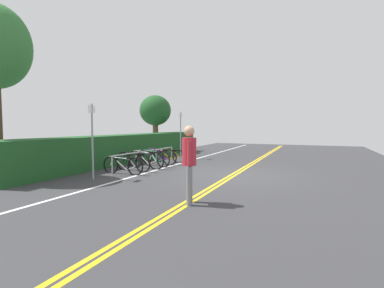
{
  "coord_description": "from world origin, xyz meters",
  "views": [
    {
      "loc": [
        -9.98,
        -2.65,
        1.78
      ],
      "look_at": [
        -0.14,
        1.59,
        1.08
      ],
      "focal_mm": 26.62,
      "sensor_mm": 36.0,
      "label": 1
    }
  ],
  "objects_px": {
    "bicycle_2": "(145,160)",
    "bicycle_4": "(159,157)",
    "bike_rack": "(147,155)",
    "pedestrian": "(189,159)",
    "bicycle_1": "(133,162)",
    "sign_post_far": "(181,131)",
    "bicycle_5": "(168,156)",
    "tree_mid": "(155,111)",
    "bicycle_3": "(154,158)",
    "bicycle_0": "(123,165)",
    "sign_post_near": "(92,135)"
  },
  "relations": [
    {
      "from": "sign_post_near",
      "to": "tree_mid",
      "type": "bearing_deg",
      "value": 18.22
    },
    {
      "from": "bicycle_2",
      "to": "bicycle_3",
      "type": "xyz_separation_m",
      "value": [
        0.71,
        0.01,
        -0.01
      ]
    },
    {
      "from": "bike_rack",
      "to": "sign_post_near",
      "type": "relative_size",
      "value": 1.85
    },
    {
      "from": "bike_rack",
      "to": "tree_mid",
      "type": "xyz_separation_m",
      "value": [
        5.99,
        3.13,
        2.17
      ]
    },
    {
      "from": "pedestrian",
      "to": "bicycle_3",
      "type": "bearing_deg",
      "value": 38.34
    },
    {
      "from": "bicycle_2",
      "to": "bicycle_4",
      "type": "relative_size",
      "value": 0.99
    },
    {
      "from": "bicycle_0",
      "to": "bicycle_5",
      "type": "distance_m",
      "value": 3.62
    },
    {
      "from": "bike_rack",
      "to": "tree_mid",
      "type": "height_order",
      "value": "tree_mid"
    },
    {
      "from": "bicycle_2",
      "to": "sign_post_near",
      "type": "xyz_separation_m",
      "value": [
        -2.74,
        0.27,
        1.12
      ]
    },
    {
      "from": "bike_rack",
      "to": "sign_post_far",
      "type": "height_order",
      "value": "sign_post_far"
    },
    {
      "from": "bicycle_0",
      "to": "tree_mid",
      "type": "distance_m",
      "value": 8.78
    },
    {
      "from": "bicycle_2",
      "to": "tree_mid",
      "type": "height_order",
      "value": "tree_mid"
    },
    {
      "from": "bicycle_2",
      "to": "bicycle_4",
      "type": "height_order",
      "value": "bicycle_2"
    },
    {
      "from": "bicycle_3",
      "to": "tree_mid",
      "type": "distance_m",
      "value": 6.87
    },
    {
      "from": "bicycle_2",
      "to": "sign_post_far",
      "type": "relative_size",
      "value": 0.71
    },
    {
      "from": "sign_post_near",
      "to": "bike_rack",
      "type": "bearing_deg",
      "value": -2.94
    },
    {
      "from": "pedestrian",
      "to": "bicycle_1",
      "type": "bearing_deg",
      "value": 49.08
    },
    {
      "from": "bicycle_3",
      "to": "bicycle_1",
      "type": "bearing_deg",
      "value": 176.22
    },
    {
      "from": "bicycle_2",
      "to": "bicycle_3",
      "type": "distance_m",
      "value": 0.71
    },
    {
      "from": "bicycle_1",
      "to": "bicycle_5",
      "type": "bearing_deg",
      "value": -0.91
    },
    {
      "from": "bicycle_5",
      "to": "bicycle_4",
      "type": "bearing_deg",
      "value": 175.7
    },
    {
      "from": "bike_rack",
      "to": "sign_post_far",
      "type": "relative_size",
      "value": 1.83
    },
    {
      "from": "bicycle_4",
      "to": "pedestrian",
      "type": "xyz_separation_m",
      "value": [
        -5.47,
        -3.94,
        0.68
      ]
    },
    {
      "from": "bicycle_0",
      "to": "bicycle_1",
      "type": "bearing_deg",
      "value": 7.68
    },
    {
      "from": "bicycle_3",
      "to": "sign_post_far",
      "type": "distance_m",
      "value": 3.13
    },
    {
      "from": "bicycle_1",
      "to": "bicycle_5",
      "type": "height_order",
      "value": "bicycle_1"
    },
    {
      "from": "bicycle_4",
      "to": "sign_post_far",
      "type": "bearing_deg",
      "value": 0.07
    },
    {
      "from": "bike_rack",
      "to": "bicycle_4",
      "type": "bearing_deg",
      "value": 0.43
    },
    {
      "from": "bicycle_0",
      "to": "tree_mid",
      "type": "bearing_deg",
      "value": 22.55
    },
    {
      "from": "tree_mid",
      "to": "bicycle_1",
      "type": "bearing_deg",
      "value": -155.95
    },
    {
      "from": "bicycle_5",
      "to": "bicycle_0",
      "type": "bearing_deg",
      "value": -179.06
    },
    {
      "from": "bicycle_0",
      "to": "tree_mid",
      "type": "height_order",
      "value": "tree_mid"
    },
    {
      "from": "bicycle_4",
      "to": "sign_post_far",
      "type": "height_order",
      "value": "sign_post_far"
    },
    {
      "from": "bicycle_5",
      "to": "pedestrian",
      "type": "relative_size",
      "value": 0.98
    },
    {
      "from": "bicycle_1",
      "to": "tree_mid",
      "type": "height_order",
      "value": "tree_mid"
    },
    {
      "from": "bicycle_0",
      "to": "sign_post_far",
      "type": "relative_size",
      "value": 0.69
    },
    {
      "from": "bicycle_3",
      "to": "bicycle_4",
      "type": "bearing_deg",
      "value": 9.71
    },
    {
      "from": "bike_rack",
      "to": "bicycle_0",
      "type": "distance_m",
      "value": 1.83
    },
    {
      "from": "bicycle_2",
      "to": "bicycle_1",
      "type": "bearing_deg",
      "value": 171.57
    },
    {
      "from": "bicycle_3",
      "to": "sign_post_near",
      "type": "height_order",
      "value": "sign_post_near"
    },
    {
      "from": "sign_post_far",
      "to": "tree_mid",
      "type": "xyz_separation_m",
      "value": [
        2.67,
        3.12,
        1.22
      ]
    },
    {
      "from": "bicycle_0",
      "to": "sign_post_far",
      "type": "height_order",
      "value": "sign_post_far"
    },
    {
      "from": "bicycle_1",
      "to": "pedestrian",
      "type": "distance_m",
      "value": 5.24
    },
    {
      "from": "bicycle_1",
      "to": "bicycle_3",
      "type": "height_order",
      "value": "bicycle_1"
    },
    {
      "from": "bicycle_2",
      "to": "tree_mid",
      "type": "xyz_separation_m",
      "value": [
        6.29,
        3.24,
        2.36
      ]
    },
    {
      "from": "bicycle_5",
      "to": "sign_post_far",
      "type": "bearing_deg",
      "value": 2.3
    },
    {
      "from": "bicycle_1",
      "to": "bicycle_5",
      "type": "relative_size",
      "value": 1.01
    },
    {
      "from": "bicycle_4",
      "to": "pedestrian",
      "type": "distance_m",
      "value": 6.78
    },
    {
      "from": "bicycle_1",
      "to": "tree_mid",
      "type": "bearing_deg",
      "value": 24.05
    },
    {
      "from": "bicycle_3",
      "to": "bicycle_5",
      "type": "bearing_deg",
      "value": 2.04
    }
  ]
}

